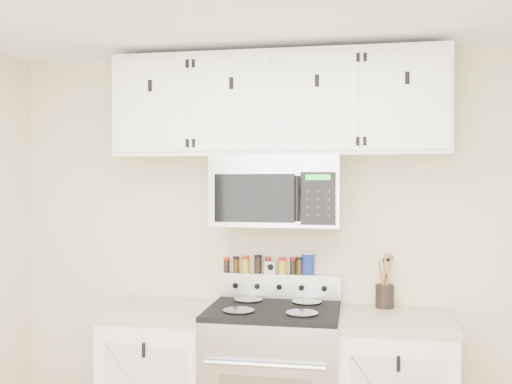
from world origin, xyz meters
TOP-DOWN VIEW (x-y plane):
  - back_wall at (0.00, 1.75)m, footprint 3.50×0.01m
  - base_cabinet_left at (-0.69, 1.45)m, footprint 0.64×0.62m
  - microwave at (0.00, 1.55)m, footprint 0.76×0.44m
  - upper_cabinets at (-0.00, 1.58)m, footprint 2.00×0.35m
  - utensil_crock at (0.64, 1.66)m, footprint 0.11×0.11m
  - kitchen_timer at (-0.06, 1.71)m, footprint 0.08×0.07m
  - salt_canister at (0.18, 1.71)m, footprint 0.08×0.08m
  - spice_jar_0 at (-0.35, 1.71)m, footprint 0.04×0.04m
  - spice_jar_1 at (-0.29, 1.71)m, footprint 0.04×0.04m
  - spice_jar_2 at (-0.22, 1.71)m, footprint 0.05×0.05m
  - spice_jar_3 at (-0.15, 1.71)m, footprint 0.05×0.05m
  - spice_jar_4 at (-0.14, 1.71)m, footprint 0.04×0.04m
  - spice_jar_5 at (-0.08, 1.71)m, footprint 0.04×0.04m
  - spice_jar_6 at (0.01, 1.71)m, footprint 0.05×0.05m
  - spice_jar_7 at (0.08, 1.71)m, footprint 0.04×0.04m
  - spice_jar_8 at (0.12, 1.71)m, footprint 0.04×0.04m
  - spice_jar_9 at (0.19, 1.71)m, footprint 0.04×0.04m

SIDE VIEW (x-z plane):
  - base_cabinet_left at x=-0.69m, z-range 0.00..0.92m
  - utensil_crock at x=0.64m, z-range 0.84..1.16m
  - kitchen_timer at x=-0.06m, z-range 1.10..1.18m
  - spice_jar_9 at x=0.19m, z-range 1.10..1.19m
  - spice_jar_0 at x=-0.35m, z-range 1.10..1.20m
  - spice_jar_6 at x=0.01m, z-range 1.10..1.20m
  - spice_jar_1 at x=-0.29m, z-range 1.10..1.20m
  - spice_jar_7 at x=0.08m, z-range 1.10..1.21m
  - spice_jar_5 at x=-0.08m, z-range 1.10..1.21m
  - spice_jar_2 at x=-0.22m, z-range 1.10..1.21m
  - spice_jar_8 at x=0.12m, z-range 1.10..1.21m
  - spice_jar_3 at x=-0.15m, z-range 1.10..1.22m
  - spice_jar_4 at x=-0.14m, z-range 1.10..1.22m
  - salt_canister at x=0.18m, z-range 1.10..1.24m
  - back_wall at x=0.00m, z-range 0.00..2.50m
  - microwave at x=0.00m, z-range 1.42..1.84m
  - upper_cabinets at x=0.00m, z-range 1.84..2.46m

